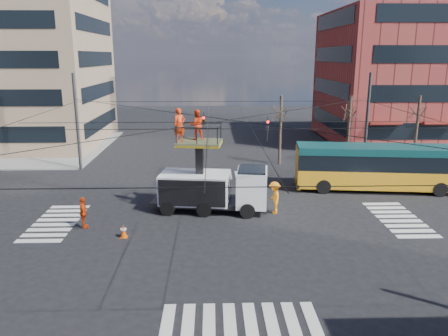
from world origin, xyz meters
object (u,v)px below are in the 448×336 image
at_px(utility_truck, 213,178).
at_px(traffic_cone, 124,231).
at_px(city_bus, 382,167).
at_px(flagger, 275,198).
at_px(worker_ground, 83,213).

relative_size(utility_truck, traffic_cone, 10.25).
distance_m(city_bus, flagger, 9.48).
bearing_deg(worker_ground, city_bus, -89.98).
height_order(city_bus, traffic_cone, city_bus).
relative_size(traffic_cone, flagger, 0.35).
height_order(traffic_cone, worker_ground, worker_ground).
xyz_separation_m(city_bus, traffic_cone, (-16.75, -7.95, -1.37)).
relative_size(utility_truck, flagger, 3.64).
bearing_deg(city_bus, flagger, -144.80).
distance_m(utility_truck, traffic_cone, 6.46).
xyz_separation_m(utility_truck, city_bus, (12.03, 3.88, -0.33)).
xyz_separation_m(worker_ground, flagger, (10.92, 2.02, 0.10)).
distance_m(traffic_cone, worker_ground, 2.87).
bearing_deg(traffic_cone, city_bus, 25.38).
height_order(utility_truck, city_bus, utility_truck).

